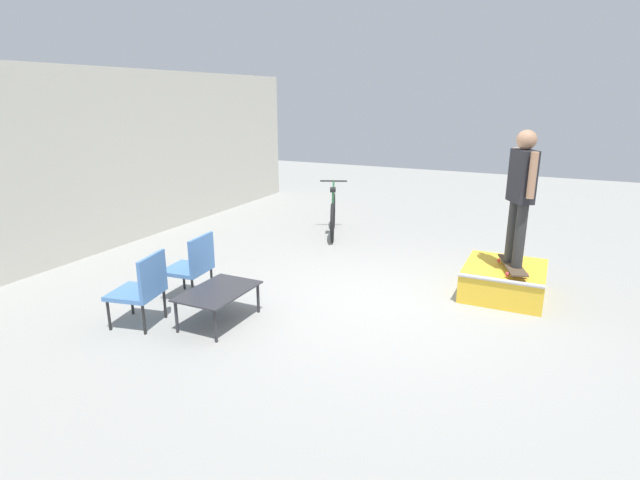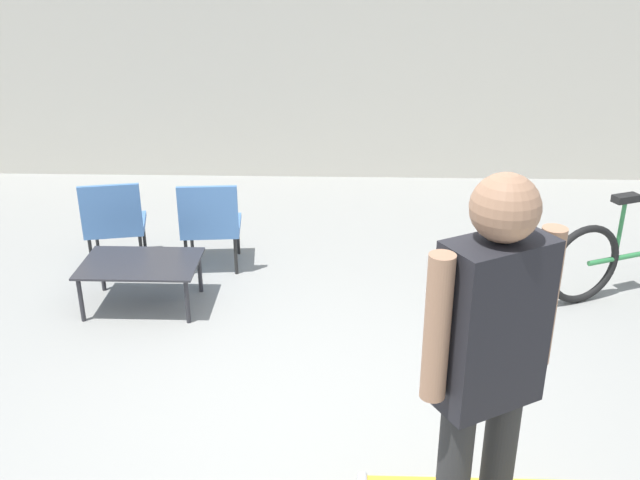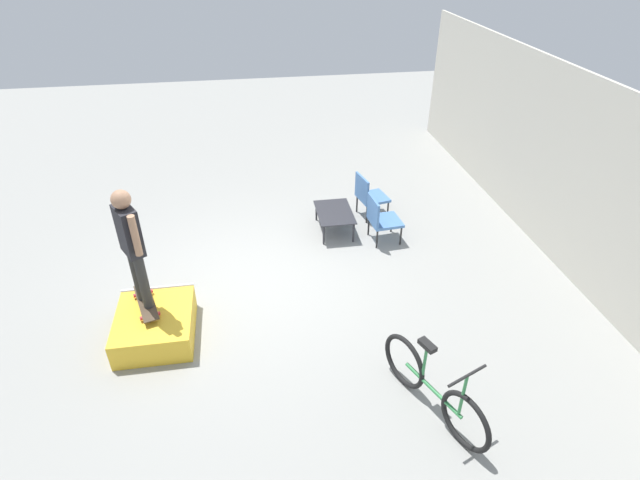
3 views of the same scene
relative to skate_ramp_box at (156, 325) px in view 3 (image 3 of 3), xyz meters
name	(u,v)px [view 3 (image 3 of 3)]	position (x,y,z in m)	size (l,w,h in m)	color
ground_plane	(255,283)	(-0.98, 1.38, -0.19)	(24.00, 24.00, 0.00)	gray
house_wall_back	(571,174)	(-0.98, 6.35, 1.31)	(12.00, 0.06, 3.00)	beige
skate_ramp_box	(156,325)	(0.00, 0.00, 0.00)	(1.17, 1.01, 0.41)	gold
skateboard_on_ramp	(146,302)	(-0.16, -0.09, 0.28)	(0.86, 0.44, 0.07)	#473828
person_skater	(131,240)	(-0.16, -0.09, 1.27)	(0.51, 0.36, 1.68)	#2D2D2D
coffee_table	(334,214)	(-2.32, 2.90, 0.16)	(0.95, 0.63, 0.40)	#2D2D33
patio_chair_left	(369,194)	(-2.74, 3.63, 0.27)	(0.62, 0.62, 0.85)	black
patio_chair_right	(381,218)	(-1.87, 3.63, 0.27)	(0.57, 0.57, 0.85)	black
bicycle	(433,388)	(1.78, 3.27, 0.18)	(1.59, 0.76, 0.97)	black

